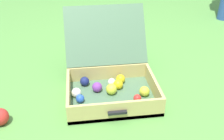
% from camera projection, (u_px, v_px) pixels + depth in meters
% --- Properties ---
extents(ground_plane, '(16.00, 16.00, 0.00)m').
position_uv_depth(ground_plane, '(125.00, 94.00, 1.73)').
color(ground_plane, '#569342').
extents(open_suitcase, '(0.57, 0.70, 0.49)m').
position_uv_depth(open_suitcase, '(110.00, 76.00, 1.72)').
color(open_suitcase, '#4C7051').
rests_on(open_suitcase, ground).
extents(stray_ball_on_grass, '(0.10, 0.10, 0.10)m').
position_uv_depth(stray_ball_on_grass, '(0.00, 117.00, 1.46)').
color(stray_ball_on_grass, red).
rests_on(stray_ball_on_grass, ground).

